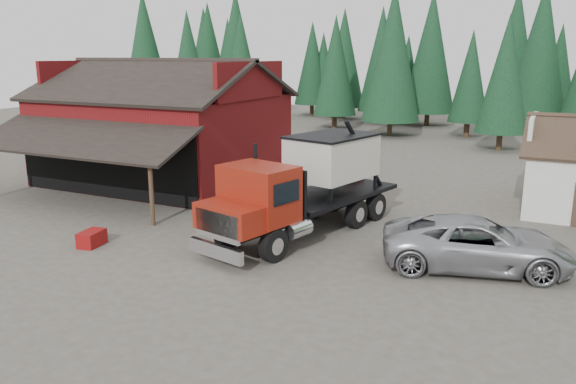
% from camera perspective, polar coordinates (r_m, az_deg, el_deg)
% --- Properties ---
extents(ground, '(120.00, 120.00, 0.00)m').
position_cam_1_polar(ground, '(20.91, -5.15, -6.89)').
color(ground, '#4A443A').
rests_on(ground, ground).
extents(red_barn, '(12.80, 13.63, 7.18)m').
position_cam_1_polar(red_barn, '(34.33, -12.55, 5.66)').
color(red_barn, maroon).
rests_on(red_barn, ground).
extents(conifer_backdrop, '(76.00, 16.00, 16.00)m').
position_cam_1_polar(conifer_backdrop, '(60.03, 16.05, 6.24)').
color(conifer_backdrop, black).
rests_on(conifer_backdrop, ground).
extents(near_pine_a, '(4.40, 4.40, 11.40)m').
position_cam_1_polar(near_pine_a, '(55.10, -10.07, 12.60)').
color(near_pine_a, '#382619').
rests_on(near_pine_a, ground).
extents(near_pine_b, '(3.96, 3.96, 10.40)m').
position_cam_1_polar(near_pine_b, '(46.91, 21.21, 11.10)').
color(near_pine_b, '#382619').
rests_on(near_pine_b, ground).
extents(near_pine_d, '(5.28, 5.28, 13.40)m').
position_cam_1_polar(near_pine_d, '(52.65, 10.60, 13.62)').
color(near_pine_d, '#382619').
rests_on(near_pine_d, ground).
extents(feed_truck, '(5.19, 10.65, 4.65)m').
position_cam_1_polar(feed_truck, '(23.27, 1.93, 0.90)').
color(feed_truck, black).
rests_on(feed_truck, ground).
extents(silver_car, '(7.10, 4.61, 1.82)m').
position_cam_1_polar(silver_car, '(20.85, 18.65, -5.00)').
color(silver_car, '#A6A7AD').
rests_on(silver_car, ground).
extents(equip_box, '(0.86, 1.20, 0.60)m').
position_cam_1_polar(equip_box, '(23.54, -19.31, -4.47)').
color(equip_box, maroon).
rests_on(equip_box, ground).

